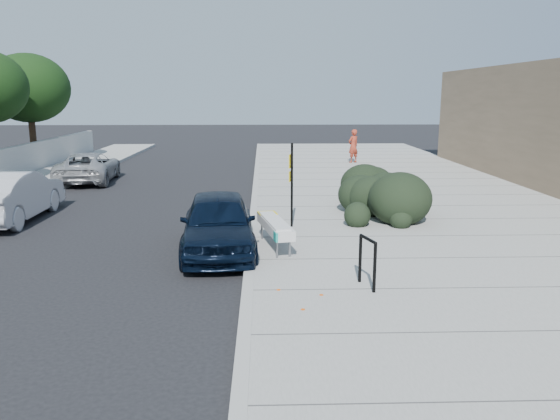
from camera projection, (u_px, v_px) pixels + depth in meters
The scene contains 12 objects.
ground at pixel (250, 266), 12.51m from camera, with size 120.00×120.00×0.00m, color black.
sidewalk_near at pixel (427, 214), 17.55m from camera, with size 11.20×50.00×0.15m, color gray.
curb_near at pixel (253, 215), 17.38m from camera, with size 0.22×50.00×0.17m, color #9E9E99.
tree_far_f at pixel (28, 88), 29.83m from camera, with size 4.40×4.40×6.07m.
bench at pixel (275, 226), 13.36m from camera, with size 0.90×2.35×0.69m.
bike_rack at pixel (367, 257), 10.59m from camera, with size 0.23×0.67×1.00m.
sign_post at pixel (291, 179), 15.33m from camera, with size 0.13×0.27×2.38m.
hedge at pixel (379, 187), 17.39m from camera, with size 2.19×4.39×1.64m, color black.
sedan_navy at pixel (218, 223), 13.46m from camera, with size 1.77×4.40×1.50m, color black.
wagon_silver at pixel (11, 195), 16.87m from camera, with size 1.67×4.79×1.58m, color silver.
suv_silver at pixel (88, 167), 24.40m from camera, with size 2.21×4.79×1.33m, color #9A9CA0.
pedestrian at pixel (353, 146), 30.10m from camera, with size 0.67×0.44×1.83m, color #9C3422.
Camera 1 is at (0.31, -11.99, 3.85)m, focal length 35.00 mm.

